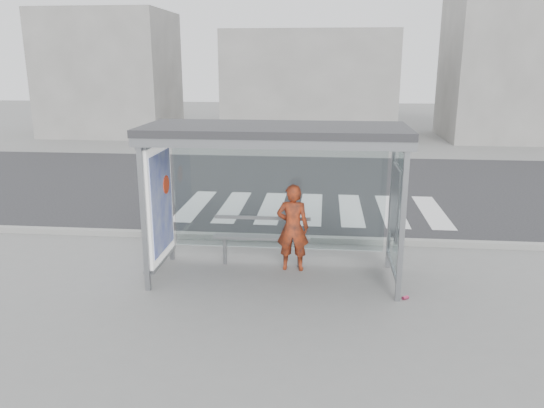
{
  "coord_description": "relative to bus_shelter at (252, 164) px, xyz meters",
  "views": [
    {
      "loc": [
        0.81,
        -8.45,
        3.61
      ],
      "look_at": [
        -0.06,
        0.2,
        1.27
      ],
      "focal_mm": 35.0,
      "sensor_mm": 36.0,
      "label": 1
    }
  ],
  "objects": [
    {
      "name": "building_center",
      "position": [
        0.37,
        17.94,
        0.52
      ],
      "size": [
        8.0,
        5.0,
        5.0
      ],
      "primitive_type": "cube",
      "color": "gray",
      "rests_on": "ground"
    },
    {
      "name": "road",
      "position": [
        0.37,
        6.94,
        -1.98
      ],
      "size": [
        30.0,
        10.0,
        0.01
      ],
      "primitive_type": "cube",
      "color": "#242426",
      "rests_on": "ground"
    },
    {
      "name": "ground",
      "position": [
        0.37,
        -0.06,
        -1.98
      ],
      "size": [
        80.0,
        80.0,
        0.0
      ],
      "primitive_type": "plane",
      "color": "gray",
      "rests_on": "ground"
    },
    {
      "name": "bench",
      "position": [
        0.09,
        0.52,
        -1.45
      ],
      "size": [
        1.75,
        0.22,
        0.9
      ],
      "color": "slate",
      "rests_on": "ground"
    },
    {
      "name": "person",
      "position": [
        0.65,
        0.37,
        -1.2
      ],
      "size": [
        0.58,
        0.39,
        1.57
      ],
      "primitive_type": "imported",
      "rotation": [
        0.0,
        0.0,
        3.12
      ],
      "color": "#D95814",
      "rests_on": "ground"
    },
    {
      "name": "bus_shelter",
      "position": [
        0.0,
        0.0,
        0.0
      ],
      "size": [
        4.25,
        1.65,
        2.62
      ],
      "color": "gray",
      "rests_on": "ground"
    },
    {
      "name": "crosswalk",
      "position": [
        0.87,
        4.44,
        -1.98
      ],
      "size": [
        6.55,
        3.0,
        0.0
      ],
      "color": "silver",
      "rests_on": "ground"
    },
    {
      "name": "curb",
      "position": [
        0.37,
        1.89,
        -1.92
      ],
      "size": [
        30.0,
        0.18,
        0.12
      ],
      "primitive_type": "cube",
      "color": "gray",
      "rests_on": "ground"
    },
    {
      "name": "building_right",
      "position": [
        9.37,
        17.94,
        1.52
      ],
      "size": [
        5.0,
        5.0,
        7.0
      ],
      "primitive_type": "cube",
      "color": "gray",
      "rests_on": "ground"
    },
    {
      "name": "soda_can",
      "position": [
        2.5,
        -0.71,
        -1.95
      ],
      "size": [
        0.12,
        0.11,
        0.06
      ],
      "primitive_type": "cylinder",
      "rotation": [
        0.0,
        1.57,
        0.62
      ],
      "color": "#D23D6A",
      "rests_on": "ground"
    },
    {
      "name": "building_left",
      "position": [
        -9.63,
        17.94,
        1.02
      ],
      "size": [
        6.0,
        5.0,
        6.0
      ],
      "primitive_type": "cube",
      "color": "gray",
      "rests_on": "ground"
    }
  ]
}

